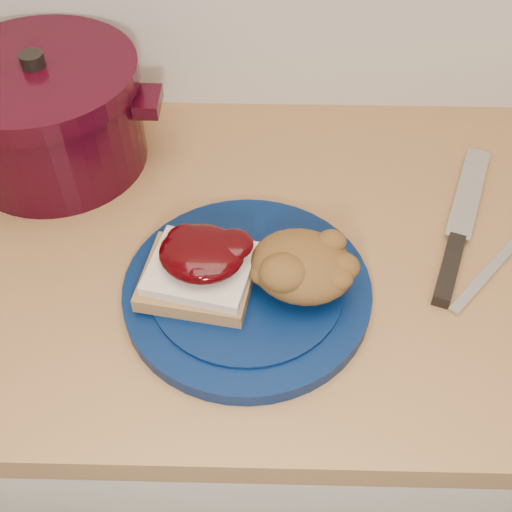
{
  "coord_description": "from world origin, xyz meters",
  "views": [
    {
      "loc": [
        -0.02,
        0.94,
        1.51
      ],
      "look_at": [
        -0.03,
        1.43,
        0.95
      ],
      "focal_mm": 45.0,
      "sensor_mm": 36.0,
      "label": 1
    }
  ],
  "objects_px": {
    "chef_knife": "(455,246)",
    "pepper_grinder": "(90,96)",
    "plate": "(247,291)",
    "dutch_oven": "(48,114)",
    "butter_knife": "(490,270)"
  },
  "relations": [
    {
      "from": "plate",
      "to": "chef_knife",
      "type": "bearing_deg",
      "value": 16.7
    },
    {
      "from": "plate",
      "to": "butter_knife",
      "type": "height_order",
      "value": "plate"
    },
    {
      "from": "chef_knife",
      "to": "pepper_grinder",
      "type": "xyz_separation_m",
      "value": [
        -0.5,
        0.23,
        0.06
      ]
    },
    {
      "from": "chef_knife",
      "to": "pepper_grinder",
      "type": "distance_m",
      "value": 0.55
    },
    {
      "from": "plate",
      "to": "butter_knife",
      "type": "bearing_deg",
      "value": 8.38
    },
    {
      "from": "pepper_grinder",
      "to": "plate",
      "type": "bearing_deg",
      "value": -52.48
    },
    {
      "from": "chef_knife",
      "to": "butter_knife",
      "type": "height_order",
      "value": "chef_knife"
    },
    {
      "from": "plate",
      "to": "dutch_oven",
      "type": "xyz_separation_m",
      "value": [
        -0.28,
        0.25,
        0.07
      ]
    },
    {
      "from": "butter_knife",
      "to": "plate",
      "type": "bearing_deg",
      "value": 139.87
    },
    {
      "from": "butter_knife",
      "to": "chef_knife",
      "type": "bearing_deg",
      "value": 89.49
    },
    {
      "from": "plate",
      "to": "chef_knife",
      "type": "distance_m",
      "value": 0.27
    },
    {
      "from": "pepper_grinder",
      "to": "dutch_oven",
      "type": "bearing_deg",
      "value": -126.2
    },
    {
      "from": "chef_knife",
      "to": "dutch_oven",
      "type": "bearing_deg",
      "value": 92.75
    },
    {
      "from": "chef_knife",
      "to": "plate",
      "type": "bearing_deg",
      "value": 126.88
    },
    {
      "from": "chef_knife",
      "to": "dutch_oven",
      "type": "xyz_separation_m",
      "value": [
        -0.54,
        0.17,
        0.07
      ]
    }
  ]
}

